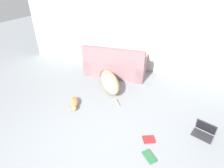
{
  "coord_description": "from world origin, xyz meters",
  "views": [
    {
      "loc": [
        0.81,
        -1.43,
        2.39
      ],
      "look_at": [
        -0.27,
        1.52,
        0.51
      ],
      "focal_mm": 28.0,
      "sensor_mm": 36.0,
      "label": 1
    }
  ],
  "objects_px": {
    "dog": "(109,81)",
    "cat": "(74,103)",
    "couch": "(115,65)",
    "laptop_open": "(204,131)",
    "book_green": "(149,156)",
    "book_red": "(149,139)"
  },
  "relations": [
    {
      "from": "laptop_open",
      "to": "book_green",
      "type": "height_order",
      "value": "laptop_open"
    },
    {
      "from": "couch",
      "to": "book_green",
      "type": "relative_size",
      "value": 6.6
    },
    {
      "from": "dog",
      "to": "cat",
      "type": "xyz_separation_m",
      "value": [
        -0.47,
        -0.94,
        -0.14
      ]
    },
    {
      "from": "book_green",
      "to": "couch",
      "type": "bearing_deg",
      "value": 119.82
    },
    {
      "from": "cat",
      "to": "book_green",
      "type": "bearing_deg",
      "value": 35.84
    },
    {
      "from": "couch",
      "to": "dog",
      "type": "distance_m",
      "value": 0.78
    },
    {
      "from": "cat",
      "to": "book_red",
      "type": "xyz_separation_m",
      "value": [
        1.72,
        -0.42,
        -0.05
      ]
    },
    {
      "from": "dog",
      "to": "laptop_open",
      "type": "xyz_separation_m",
      "value": [
        2.15,
        -0.88,
        -0.12
      ]
    },
    {
      "from": "couch",
      "to": "book_green",
      "type": "bearing_deg",
      "value": 117.03
    },
    {
      "from": "dog",
      "to": "cat",
      "type": "relative_size",
      "value": 2.57
    },
    {
      "from": "couch",
      "to": "dog",
      "type": "height_order",
      "value": "couch"
    },
    {
      "from": "book_green",
      "to": "laptop_open",
      "type": "bearing_deg",
      "value": 44.49
    },
    {
      "from": "cat",
      "to": "book_green",
      "type": "relative_size",
      "value": 1.93
    },
    {
      "from": "couch",
      "to": "dog",
      "type": "bearing_deg",
      "value": 94.84
    },
    {
      "from": "couch",
      "to": "cat",
      "type": "height_order",
      "value": "couch"
    },
    {
      "from": "dog",
      "to": "book_red",
      "type": "xyz_separation_m",
      "value": [
        1.25,
        -1.37,
        -0.19
      ]
    },
    {
      "from": "dog",
      "to": "book_green",
      "type": "height_order",
      "value": "dog"
    },
    {
      "from": "book_red",
      "to": "couch",
      "type": "bearing_deg",
      "value": 122.3
    },
    {
      "from": "book_red",
      "to": "book_green",
      "type": "bearing_deg",
      "value": -78.71
    },
    {
      "from": "cat",
      "to": "laptop_open",
      "type": "distance_m",
      "value": 2.62
    },
    {
      "from": "dog",
      "to": "book_red",
      "type": "height_order",
      "value": "dog"
    },
    {
      "from": "dog",
      "to": "cat",
      "type": "distance_m",
      "value": 1.06
    }
  ]
}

